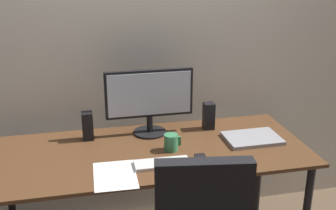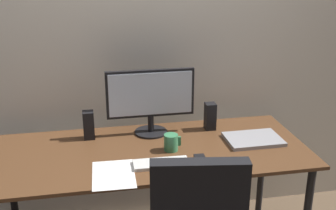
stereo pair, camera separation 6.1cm
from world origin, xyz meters
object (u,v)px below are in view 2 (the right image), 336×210
laptop (253,139)px  coffee_mug (171,142)px  mouse (200,160)px  speaker_left (89,125)px  desk (150,162)px  monitor (150,97)px  speaker_right (210,116)px  keyboard (161,163)px

laptop → coffee_mug: bearing=-177.0°
mouse → speaker_left: speaker_left is taller
desk → speaker_left: speaker_left is taller
monitor → laptop: bearing=-21.8°
mouse → speaker_right: (0.18, 0.43, 0.07)m
desk → mouse: bearing=-41.5°
keyboard → speaker_left: size_ratio=1.71×
speaker_right → mouse: bearing=-112.4°
monitor → mouse: monitor is taller
mouse → speaker_right: size_ratio=0.56×
mouse → laptop: mouse is taller
monitor → speaker_left: bearing=-178.8°
desk → keyboard: 0.21m
mouse → speaker_left: size_ratio=0.56×
mouse → laptop: 0.43m
speaker_left → keyboard: bearing=-48.9°
desk → speaker_left: 0.43m
desk → laptop: bearing=0.1°
laptop → speaker_right: bearing=131.8°
keyboard → mouse: 0.21m
desk → mouse: 0.33m
mouse → speaker_left: bearing=147.3°
speaker_left → speaker_right: (0.74, 0.00, 0.00)m
mouse → speaker_right: bearing=72.2°
laptop → monitor: bearing=157.8°
laptop → desk: bearing=179.8°
monitor → coffee_mug: monitor is taller
monitor → speaker_left: 0.40m
laptop → speaker_left: size_ratio=1.88×
keyboard → speaker_left: (-0.36, 0.41, 0.08)m
speaker_right → laptop: bearing=-47.9°
monitor → speaker_right: monitor is taller
keyboard → speaker_right: 0.57m
monitor → desk: bearing=-100.2°
laptop → mouse: bearing=-151.4°
monitor → mouse: (0.19, -0.44, -0.21)m
coffee_mug → speaker_left: (-0.45, 0.25, 0.04)m
speaker_left → mouse: bearing=-37.3°
keyboard → laptop: laptop is taller
desk → speaker_left: size_ratio=10.46×
monitor → speaker_right: size_ratio=3.10×
coffee_mug → speaker_right: size_ratio=0.56×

